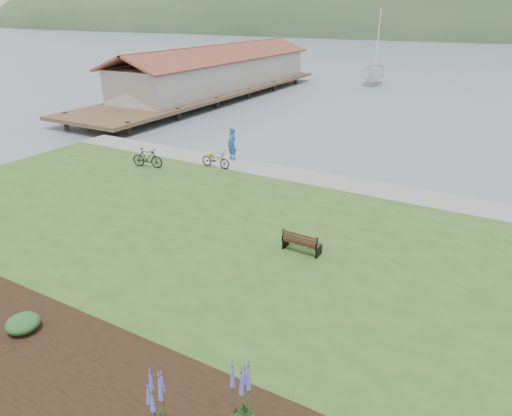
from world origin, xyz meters
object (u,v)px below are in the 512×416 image
(person, at_px, (232,141))
(bicycle_a, at_px, (216,159))
(park_bench, at_px, (301,242))
(sailboat, at_px, (373,85))

(person, distance_m, bicycle_a, 1.81)
(park_bench, xyz_separation_m, person, (-8.38, 8.47, 0.73))
(sailboat, bearing_deg, person, -95.43)
(person, xyz_separation_m, bicycle_a, (-0.06, -1.68, -0.68))
(person, bearing_deg, sailboat, 117.29)
(bicycle_a, bearing_deg, person, -2.90)
(sailboat, bearing_deg, bicycle_a, -95.65)
(person, relative_size, bicycle_a, 1.26)
(bicycle_a, bearing_deg, sailboat, 2.00)
(bicycle_a, bearing_deg, park_bench, -129.73)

